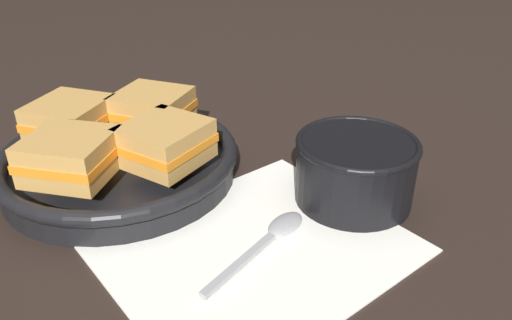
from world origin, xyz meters
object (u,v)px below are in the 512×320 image
spoon (274,234)px  sandwich_far_right (165,143)px  sandwich_near_right (70,119)px  skillet (120,163)px  sandwich_far_left (70,156)px  soup_bowl (355,167)px  sandwich_near_left (152,109)px

spoon → sandwich_far_right: size_ratio=1.54×
sandwich_near_right → skillet: bearing=-75.1°
sandwich_far_left → skillet: bearing=14.9°
soup_bowl → sandwich_far_left: size_ratio=1.15×
soup_bowl → spoon: size_ratio=0.87×
skillet → sandwich_near_right: (-0.02, 0.07, 0.04)m
soup_bowl → sandwich_far_left: 0.31m
spoon → sandwich_far_right: (-0.01, 0.15, 0.06)m
sandwich_near_left → sandwich_far_left: size_ratio=0.96×
sandwich_near_right → sandwich_far_left: (-0.05, -0.09, 0.00)m
soup_bowl → sandwich_far_left: bearing=134.3°
skillet → sandwich_far_left: sandwich_far_left is taller
skillet → sandwich_far_right: size_ratio=2.84×
sandwich_far_left → sandwich_far_right: same height
soup_bowl → sandwich_near_left: sandwich_near_left is taller
sandwich_far_left → sandwich_near_left: bearing=14.9°
spoon → sandwich_far_left: 0.23m
soup_bowl → sandwich_near_right: (-0.17, 0.31, 0.02)m
sandwich_near_left → sandwich_near_right: 0.10m
sandwich_near_left → sandwich_near_right: bearing=149.9°
soup_bowl → sandwich_far_left: (-0.22, 0.22, 0.02)m
skillet → sandwich_near_right: bearing=104.9°
skillet → sandwich_near_left: (0.07, 0.02, 0.04)m
spoon → sandwich_far_left: size_ratio=1.31×
soup_bowl → sandwich_near_left: 0.27m
skillet → sandwich_far_left: bearing=-165.1°
sandwich_near_left → sandwich_far_left: same height
spoon → sandwich_near_right: size_ratio=1.35×
soup_bowl → sandwich_near_left: bearing=106.8°
soup_bowl → sandwich_far_right: bearing=127.0°
soup_bowl → sandwich_near_right: 0.35m
sandwich_near_left → sandwich_far_left: bearing=-165.1°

